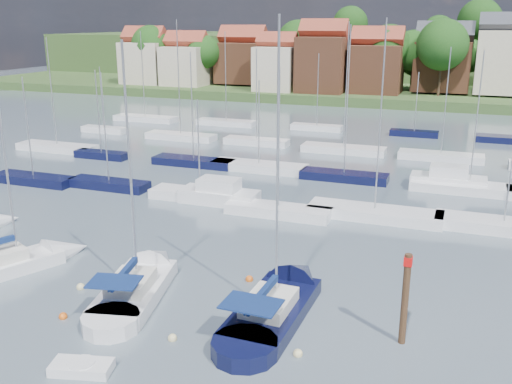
% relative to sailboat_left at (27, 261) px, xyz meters
% --- Properties ---
extents(ground, '(260.00, 260.00, 0.00)m').
position_rel_sailboat_left_xyz_m(ground, '(11.61, 36.89, -0.36)').
color(ground, '#4A5B65').
rests_on(ground, ground).
extents(sailboat_left, '(6.40, 9.73, 13.11)m').
position_rel_sailboat_left_xyz_m(sailboat_left, '(0.00, 0.00, 0.00)').
color(sailboat_left, silver).
rests_on(sailboat_left, ground).
extents(sailboat_centre, '(5.56, 12.04, 15.82)m').
position_rel_sailboat_left_xyz_m(sailboat_centre, '(8.68, 0.08, -0.01)').
color(sailboat_centre, silver).
rests_on(sailboat_centre, ground).
extents(sailboat_navy, '(3.54, 12.49, 17.17)m').
position_rel_sailboat_left_xyz_m(sailboat_navy, '(17.33, 0.77, -0.01)').
color(sailboat_navy, black).
rests_on(sailboat_navy, ground).
extents(tender, '(3.01, 1.93, 0.60)m').
position_rel_sailboat_left_xyz_m(tender, '(10.68, -8.57, -0.13)').
color(tender, silver).
rests_on(tender, ground).
extents(timber_piling, '(0.40, 0.40, 7.04)m').
position_rel_sailboat_left_xyz_m(timber_piling, '(24.15, -0.94, 1.13)').
color(timber_piling, '#4C331E').
rests_on(timber_piling, ground).
extents(buoy_c, '(0.47, 0.47, 0.47)m').
position_rel_sailboat_left_xyz_m(buoy_c, '(6.66, -4.80, -0.36)').
color(buoy_c, '#D85914').
rests_on(buoy_c, ground).
extents(buoy_d, '(0.47, 0.47, 0.47)m').
position_rel_sailboat_left_xyz_m(buoy_d, '(13.27, -4.71, -0.36)').
color(buoy_d, beige).
rests_on(buoy_d, ground).
extents(buoy_e, '(0.49, 0.49, 0.49)m').
position_rel_sailboat_left_xyz_m(buoy_e, '(14.46, 3.06, -0.36)').
color(buoy_e, '#D85914').
rests_on(buoy_e, ground).
extents(buoy_f, '(0.47, 0.47, 0.47)m').
position_rel_sailboat_left_xyz_m(buoy_f, '(19.60, -3.86, -0.36)').
color(buoy_f, beige).
rests_on(buoy_f, ground).
extents(buoy_h, '(0.50, 0.50, 0.50)m').
position_rel_sailboat_left_xyz_m(buoy_h, '(5.34, -1.50, -0.36)').
color(buoy_h, beige).
rests_on(buoy_h, ground).
extents(marina_field, '(79.62, 41.41, 15.93)m').
position_rel_sailboat_left_xyz_m(marina_field, '(13.52, 32.04, 0.07)').
color(marina_field, silver).
rests_on(marina_field, ground).
extents(far_shore_town, '(212.46, 90.00, 22.27)m').
position_rel_sailboat_left_xyz_m(far_shore_town, '(13.84, 129.56, 4.24)').
color(far_shore_town, '#334C26').
rests_on(far_shore_town, ground).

